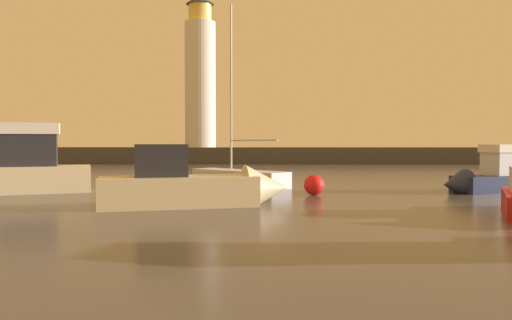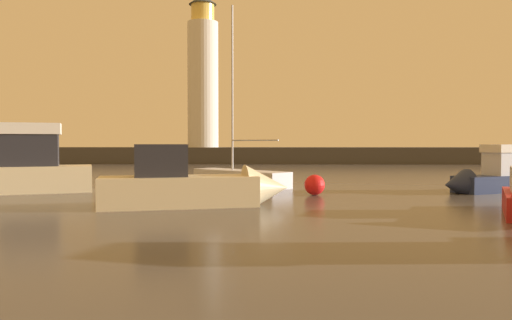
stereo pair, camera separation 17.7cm
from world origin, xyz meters
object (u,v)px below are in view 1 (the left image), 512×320
object	(u,v)px
lighthouse	(200,75)
mooring_buoy	(314,185)
motorboat_3	(201,186)
motorboat_1	(486,177)
sailboat_moored	(239,177)
motorboat_4	(3,171)

from	to	relation	value
lighthouse	mooring_buoy	bearing A→B (deg)	-74.70
lighthouse	motorboat_3	xyz separation A→B (m)	(5.36, -42.91, -10.39)
motorboat_1	motorboat_3	distance (m)	15.81
sailboat_moored	mooring_buoy	bearing A→B (deg)	-52.98
motorboat_1	mooring_buoy	size ratio (longest dim) A/B	5.85
motorboat_4	motorboat_1	bearing A→B (deg)	2.39
motorboat_4	mooring_buoy	distance (m)	16.20
lighthouse	motorboat_3	bearing A→B (deg)	-82.88
motorboat_1	sailboat_moored	xyz separation A→B (m)	(-13.47, 3.67, -0.26)
mooring_buoy	sailboat_moored	bearing A→B (deg)	127.02
motorboat_3	sailboat_moored	xyz separation A→B (m)	(1.12, 9.75, -0.27)
motorboat_1	motorboat_4	distance (m)	25.62
motorboat_1	motorboat_4	bearing A→B (deg)	-177.61
motorboat_1	mooring_buoy	xyz separation A→B (m)	(-9.42, -1.70, -0.29)
sailboat_moored	motorboat_3	bearing A→B (deg)	-96.57
motorboat_3	motorboat_4	size ratio (longest dim) A/B	0.93
motorboat_4	motorboat_3	bearing A→B (deg)	-24.47
motorboat_4	sailboat_moored	world-z (taller)	sailboat_moored
motorboat_1	sailboat_moored	distance (m)	13.97
motorboat_3	sailboat_moored	size ratio (longest dim) A/B	0.74
lighthouse	mooring_buoy	size ratio (longest dim) A/B	18.56
sailboat_moored	mooring_buoy	xyz separation A→B (m)	(4.06, -5.38, -0.04)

